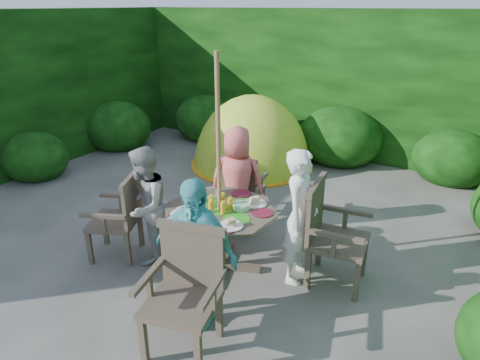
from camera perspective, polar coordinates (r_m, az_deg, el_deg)
The scene contains 13 objects.
ground at distance 5.25m, azimuth -5.23°, elevation -7.01°, with size 60.00×60.00×0.00m, color #4A4842.
hedge_enclosure at distance 5.85m, azimuth 1.97°, elevation 9.39°, with size 9.00×9.00×2.50m.
patio_table at distance 4.32m, azimuth -2.64°, elevation -5.20°, with size 1.47×1.47×0.81m.
parasol_pole at distance 4.10m, azimuth -2.82°, elevation 1.38°, with size 0.04×0.04×2.20m, color brown.
garden_chair_right at distance 4.24m, azimuth 11.95°, elevation -6.90°, with size 0.60×0.66×0.99m.
garden_chair_left at distance 4.74m, azimuth -15.65°, elevation -4.61°, with size 0.65×0.69×0.90m.
garden_chair_back at distance 5.34m, azimuth 0.22°, elevation -0.95°, with size 0.57×0.52×0.84m.
garden_chair_front at distance 3.46m, azimuth -7.29°, elevation -14.24°, with size 0.68×0.63×0.96m.
child_right at distance 4.15m, azimuth 8.06°, elevation -4.89°, with size 0.50×0.33×1.36m, color white.
child_left at distance 4.55m, azimuth -12.52°, elevation -3.41°, with size 0.61×0.48×1.26m, color #989893.
child_back at distance 4.99m, azimuth -0.38°, elevation -0.18°, with size 0.64×0.42×1.31m, color #E7625F.
child_front at distance 3.61m, azimuth -5.98°, elevation -9.59°, with size 0.78×0.32×1.33m, color #52BBC1.
dome_tent at distance 7.39m, azimuth 1.51°, elevation 2.07°, with size 2.31×2.31×2.40m.
Camera 1 is at (2.70, -3.69, 2.57)m, focal length 32.00 mm.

